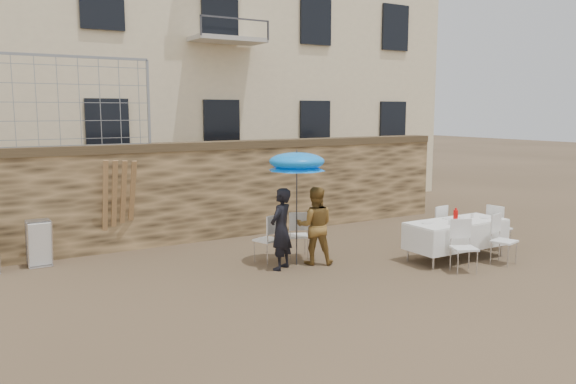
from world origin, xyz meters
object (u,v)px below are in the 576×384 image
umbrella (297,165)px  chair_stack_right (38,241)px  table_chair_back (434,227)px  table_chair_front_left (464,247)px  man_suit (281,229)px  woman_dress (315,226)px  couple_chair_right (298,234)px  table_chair_side (499,227)px  couple_chair_left (267,238)px  banquet_table (457,223)px  soda_bottle (456,216)px  table_chair_front_right (504,240)px

umbrella → chair_stack_right: umbrella is taller
table_chair_back → chair_stack_right: table_chair_back is taller
table_chair_front_left → man_suit: bearing=170.1°
woman_dress → couple_chair_right: bearing=-55.4°
couple_chair_right → man_suit: bearing=60.4°
woman_dress → chair_stack_right: bearing=-0.6°
umbrella → couple_chair_right: (0.30, 0.45, -1.45)m
woman_dress → table_chair_side: (4.02, -1.03, -0.27)m
couple_chair_left → table_chair_back: same height
woman_dress → table_chair_side: bearing=-165.0°
woman_dress → banquet_table: size_ratio=0.71×
banquet_table → chair_stack_right: 8.17m
banquet_table → table_chair_front_left: (-0.60, -0.75, -0.25)m
man_suit → couple_chair_right: size_ratio=1.60×
woman_dress → soda_bottle: bearing=-178.5°
banquet_table → table_chair_side: bearing=4.1°
couple_chair_right → banquet_table: 3.17m
couple_chair_right → table_chair_side: same height
banquet_table → soda_bottle: size_ratio=8.08×
table_chair_front_right → chair_stack_right: (-7.73, 4.54, -0.02)m
woman_dress → couple_chair_left: size_ratio=1.56×
man_suit → table_chair_front_right: man_suit is taller
umbrella → table_chair_front_right: 4.26m
woman_dress → table_chair_back: 2.85m
banquet_table → soda_bottle: 0.30m
couple_chair_left → banquet_table: bearing=134.2°
umbrella → couple_chair_left: bearing=131.6°
table_chair_front_left → soda_bottle: bearing=80.6°
soda_bottle → table_chair_front_right: size_ratio=0.27×
table_chair_front_left → table_chair_side: 2.17m
woman_dress → couple_chair_left: bearing=-6.8°
man_suit → banquet_table: size_ratio=0.73×
table_chair_front_left → table_chair_back: 1.74m
table_chair_front_left → table_chair_back: same height
woman_dress → banquet_table: 2.86m
couple_chair_left → table_chair_front_left: same height
table_chair_side → table_chair_back: bearing=51.9°
banquet_table → table_chair_front_right: bearing=-56.3°
banquet_table → umbrella: bearing=157.4°
soda_bottle → chair_stack_right: bearing=150.7°
umbrella → table_chair_front_right: (3.47, -1.98, -1.45)m
umbrella → woman_dress: bearing=-15.9°
table_chair_front_right → chair_stack_right: bearing=135.6°
banquet_table → table_chair_side: size_ratio=2.19×
couple_chair_left → chair_stack_right: (-3.86, 2.11, -0.02)m
table_chair_front_left → couple_chair_left: bearing=163.0°
woman_dress → table_chair_front_right: (3.12, -1.88, -0.27)m
woman_dress → umbrella: size_ratio=0.73×
man_suit → soda_bottle: (3.17, -1.28, 0.14)m
soda_bottle → table_chair_side: (1.60, 0.25, -0.43)m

